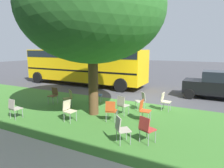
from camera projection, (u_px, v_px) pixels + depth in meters
ground at (140, 101)px, 11.37m from camera, size 80.00×80.00×0.00m
grass_verge at (114, 118)px, 8.58m from camera, size 48.00×6.00×0.01m
street_tree at (92, 10)px, 8.36m from camera, size 6.13×6.13×6.85m
chair_0 at (69, 97)px, 10.19m from camera, size 0.58×0.58×0.88m
chair_1 at (14, 107)px, 8.43m from camera, size 0.45×0.45×0.88m
chair_2 at (122, 104)px, 8.92m from camera, size 0.51×0.51×0.88m
chair_3 at (69, 109)px, 8.15m from camera, size 0.46×0.46×0.88m
chair_4 at (141, 100)px, 9.68m from camera, size 0.59×0.59×0.88m
chair_5 at (111, 109)px, 8.11m from camera, size 0.51×0.52×0.88m
chair_6 at (121, 128)px, 6.23m from camera, size 0.59×0.59×0.88m
chair_7 at (144, 109)px, 8.19m from camera, size 0.43×0.43×0.88m
chair_8 at (165, 100)px, 9.59m from camera, size 0.45×0.44×0.88m
chair_9 at (54, 94)px, 10.82m from camera, size 0.42×0.42×0.88m
chair_10 at (97, 94)px, 10.99m from camera, size 0.52×0.52×0.88m
chair_11 at (146, 128)px, 6.25m from camera, size 0.54×0.55×0.88m
parked_car at (217, 85)px, 11.83m from camera, size 3.70×1.92×1.65m
school_bus at (83, 63)px, 16.42m from camera, size 10.40×2.80×2.88m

